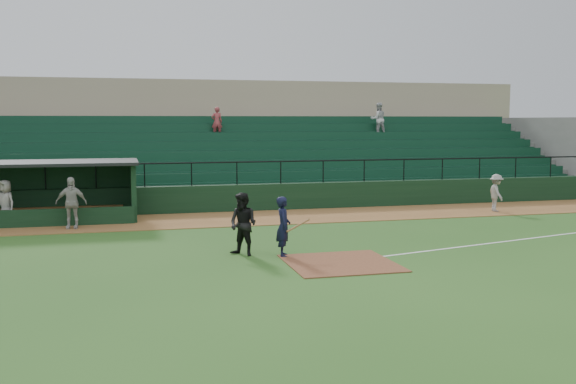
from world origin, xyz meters
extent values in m
plane|color=#28521A|center=(0.00, 0.00, 0.00)|extent=(90.00, 90.00, 0.00)
cube|color=brown|center=(0.00, 8.00, 0.01)|extent=(40.00, 4.00, 0.03)
cube|color=brown|center=(0.00, -1.00, 0.01)|extent=(3.00, 3.00, 0.03)
cube|color=white|center=(8.00, 1.20, 0.01)|extent=(17.49, 4.44, 0.01)
cube|color=black|center=(0.00, 10.20, 0.60)|extent=(36.00, 0.35, 1.20)
cylinder|color=black|center=(0.00, 10.20, 2.20)|extent=(36.00, 0.06, 0.06)
cube|color=slate|center=(0.00, 15.10, 1.80)|extent=(36.00, 9.00, 3.60)
cube|color=#0F3824|center=(0.00, 14.60, 2.25)|extent=(34.56, 8.00, 4.05)
cube|color=slate|center=(18.00, 15.15, 2.10)|extent=(0.35, 9.50, 4.20)
cube|color=gray|center=(0.00, 21.60, 3.20)|extent=(38.00, 3.00, 6.40)
cube|color=slate|center=(0.00, 19.60, 3.70)|extent=(36.00, 2.00, 0.20)
imported|color=silver|center=(8.41, 16.90, 4.10)|extent=(0.92, 0.72, 1.89)
imported|color=#A03A3E|center=(-0.90, 16.90, 3.95)|extent=(0.59, 0.38, 1.61)
cube|color=black|center=(-9.75, 10.40, 1.15)|extent=(8.50, 0.20, 2.30)
cube|color=black|center=(-5.50, 9.10, 1.15)|extent=(0.20, 2.60, 2.30)
cube|color=black|center=(-9.75, 9.10, 2.36)|extent=(8.90, 3.20, 0.12)
cube|color=olive|center=(-9.75, 10.00, 0.25)|extent=(7.65, 0.40, 0.50)
cube|color=black|center=(-9.75, 7.75, 0.35)|extent=(8.50, 0.12, 0.70)
imported|color=black|center=(-1.33, 0.36, 0.90)|extent=(0.56, 0.73, 1.80)
cylinder|color=olive|center=(-0.93, 0.16, 0.95)|extent=(0.79, 0.34, 0.35)
imported|color=black|center=(-2.46, 0.80, 0.95)|extent=(1.15, 1.16, 1.89)
imported|color=gray|center=(10.06, 7.18, 0.85)|extent=(0.77, 1.15, 1.65)
imported|color=#AAA59F|center=(-7.79, 7.05, 0.99)|extent=(1.17, 0.59, 1.92)
imported|color=gray|center=(-10.24, 8.15, 0.92)|extent=(1.03, 0.98, 1.78)
camera|label=1|loc=(-5.95, -18.14, 4.04)|focal=40.59mm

